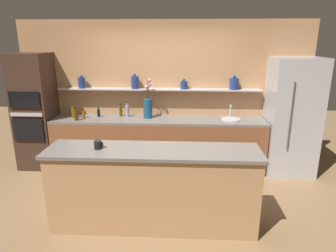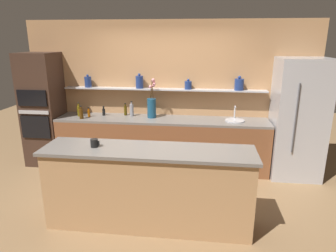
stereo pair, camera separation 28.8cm
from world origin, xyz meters
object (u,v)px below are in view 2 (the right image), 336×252
object	(u,v)px
bottle_oil_2	(79,111)
bottle_spirit_5	(132,110)
sink_fixture	(235,120)
refrigerator	(298,119)
flower_vase	(152,106)
bottle_oil_0	(125,110)
oven_tower	(43,110)
coffee_mug	(94,143)
bottle_sauce_4	(104,112)
bottle_spirit_3	(81,114)
bottle_sauce_1	(89,113)

from	to	relation	value
bottle_oil_2	bottle_spirit_5	world-z (taller)	bottle_spirit_5
sink_fixture	bottle_oil_2	world-z (taller)	bottle_oil_2
refrigerator	sink_fixture	xyz separation A→B (m)	(-1.02, 0.05, -0.06)
refrigerator	flower_vase	world-z (taller)	refrigerator
bottle_oil_0	bottle_oil_2	bearing A→B (deg)	-168.10
oven_tower	bottle_oil_2	size ratio (longest dim) A/B	8.13
oven_tower	coffee_mug	xyz separation A→B (m)	(1.63, -1.77, 0.05)
sink_fixture	bottle_sauce_4	bearing A→B (deg)	177.52
oven_tower	bottle_spirit_3	size ratio (longest dim) A/B	8.84
bottle_oil_2	bottle_spirit_3	size ratio (longest dim) A/B	1.09
bottle_oil_0	bottle_sauce_1	bearing A→B (deg)	-163.03
bottle_sauce_1	bottle_sauce_4	world-z (taller)	same
oven_tower	bottle_spirit_5	size ratio (longest dim) A/B	7.48
bottle_sauce_4	oven_tower	bearing A→B (deg)	-174.15
sink_fixture	bottle_oil_2	bearing A→B (deg)	-179.79
refrigerator	bottle_sauce_1	world-z (taller)	refrigerator
oven_tower	flower_vase	bearing A→B (deg)	1.99
bottle_spirit_5	coffee_mug	xyz separation A→B (m)	(0.00, -1.90, 0.04)
oven_tower	bottle_spirit_5	xyz separation A→B (m)	(1.63, 0.13, 0.01)
flower_vase	bottle_oil_0	distance (m)	0.54
bottle_oil_2	bottle_sauce_4	distance (m)	0.44
bottle_oil_2	coffee_mug	world-z (taller)	bottle_oil_2
bottle_spirit_5	coffee_mug	world-z (taller)	bottle_spirit_5
refrigerator	bottle_sauce_1	size ratio (longest dim) A/B	11.58
refrigerator	bottle_spirit_3	world-z (taller)	refrigerator
bottle_oil_0	flower_vase	bearing A→B (deg)	-11.61
bottle_spirit_3	bottle_sauce_1	bearing A→B (deg)	61.20
oven_tower	coffee_mug	distance (m)	2.41
bottle_oil_0	bottle_sauce_1	world-z (taller)	bottle_oil_0
bottle_oil_2	coffee_mug	bearing A→B (deg)	-61.81
bottle_oil_0	bottle_sauce_4	distance (m)	0.40
bottle_oil_2	coffee_mug	distance (m)	2.01
flower_vase	coffee_mug	xyz separation A→B (m)	(-0.38, -1.84, -0.06)
bottle_oil_2	bottle_sauce_4	size ratio (longest dim) A/B	1.46
sink_fixture	flower_vase	bearing A→B (deg)	177.71
bottle_sauce_1	bottle_sauce_4	bearing A→B (deg)	29.21
bottle_sauce_4	coffee_mug	bearing A→B (deg)	-74.49
refrigerator	coffee_mug	xyz separation A→B (m)	(-2.85, -1.74, 0.07)
bottle_spirit_5	flower_vase	bearing A→B (deg)	-8.92
oven_tower	flower_vase	xyz separation A→B (m)	(2.01, 0.07, 0.11)
oven_tower	bottle_sauce_4	distance (m)	1.12
refrigerator	bottle_oil_0	distance (m)	2.99
refrigerator	bottle_sauce_1	distance (m)	3.61
bottle_oil_0	bottle_spirit_3	bearing A→B (deg)	-154.50
coffee_mug	flower_vase	bearing A→B (deg)	78.31
sink_fixture	bottle_spirit_3	size ratio (longest dim) A/B	1.42
bottle_oil_2	bottle_spirit_5	distance (m)	0.96
refrigerator	bottle_oil_2	size ratio (longest dim) A/B	7.92
refrigerator	oven_tower	world-z (taller)	oven_tower
bottle_oil_2	refrigerator	bearing A→B (deg)	-0.58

